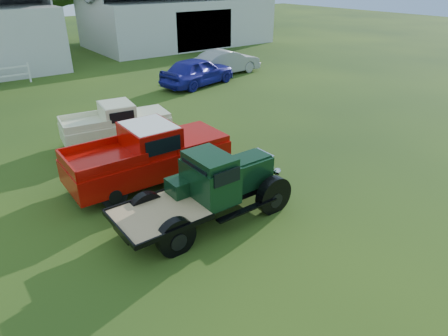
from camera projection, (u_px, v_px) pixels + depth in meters
ground at (244, 218)px, 11.28m from camera, size 120.00×120.00×0.00m
shed_right at (178, 15)px, 37.04m from camera, size 16.80×9.20×5.20m
vintage_flatbed at (207, 189)px, 10.81m from camera, size 4.96×1.99×1.96m
red_pickup at (148, 154)px, 12.87m from camera, size 5.43×2.13×1.97m
white_pickup at (116, 123)px, 15.96m from camera, size 4.53×2.25×1.60m
misc_car_blue at (198, 71)px, 24.06m from camera, size 5.28×3.04×1.69m
misc_car_grey at (226, 62)px, 26.84m from camera, size 4.83×1.79×1.58m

